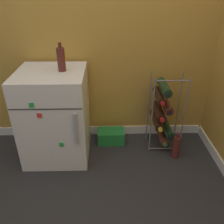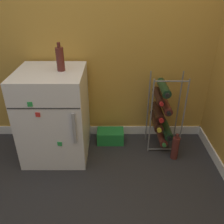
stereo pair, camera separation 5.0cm
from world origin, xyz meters
TOP-DOWN VIEW (x-y plane):
  - ground_plane at (0.00, 0.00)m, footprint 14.00×14.00m
  - wall_back at (0.00, 0.65)m, footprint 7.05×0.07m
  - mini_fridge at (-0.41, 0.32)m, footprint 0.55×0.56m
  - wine_rack at (0.55, 0.41)m, footprint 0.30×0.32m
  - soda_box at (0.08, 0.47)m, footprint 0.26×0.16m
  - fridge_top_bottle at (-0.31, 0.33)m, footprint 0.06×0.06m
  - loose_bottle_floor at (0.66, 0.22)m, footprint 0.06×0.06m

SIDE VIEW (x-z plane):
  - ground_plane at x=0.00m, z-range 0.00..0.00m
  - soda_box at x=0.08m, z-range 0.00..0.13m
  - loose_bottle_floor at x=0.66m, z-range -0.02..0.24m
  - wine_rack at x=0.55m, z-range -0.01..0.72m
  - mini_fridge at x=-0.41m, z-range 0.00..0.80m
  - fridge_top_bottle at x=-0.31m, z-range 0.78..1.01m
  - wall_back at x=0.00m, z-range -0.01..2.49m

